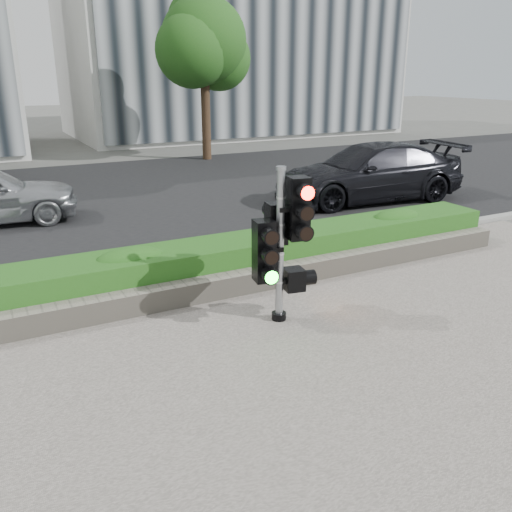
# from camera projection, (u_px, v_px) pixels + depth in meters

# --- Properties ---
(ground) EXTENTS (120.00, 120.00, 0.00)m
(ground) POSITION_uv_depth(u_px,v_px,m) (277.00, 349.00, 7.07)
(ground) COLOR #51514C
(ground) RESTS_ON ground
(sidewalk) EXTENTS (16.00, 11.00, 0.03)m
(sidewalk) POSITION_uv_depth(u_px,v_px,m) (412.00, 464.00, 4.97)
(sidewalk) COLOR #9E9389
(sidewalk) RESTS_ON ground
(road) EXTENTS (60.00, 13.00, 0.02)m
(road) POSITION_uv_depth(u_px,v_px,m) (104.00, 199.00, 15.46)
(road) COLOR black
(road) RESTS_ON ground
(curb) EXTENTS (60.00, 0.25, 0.12)m
(curb) POSITION_uv_depth(u_px,v_px,m) (190.00, 271.00, 9.70)
(curb) COLOR gray
(curb) RESTS_ON ground
(stone_wall) EXTENTS (12.00, 0.32, 0.34)m
(stone_wall) POSITION_uv_depth(u_px,v_px,m) (218.00, 287.00, 8.60)
(stone_wall) COLOR gray
(stone_wall) RESTS_ON sidewalk
(hedge) EXTENTS (12.00, 1.00, 0.68)m
(hedge) POSITION_uv_depth(u_px,v_px,m) (202.00, 264.00, 9.09)
(hedge) COLOR green
(hedge) RESTS_ON sidewalk
(building_right) EXTENTS (18.00, 10.00, 12.00)m
(building_right) POSITION_uv_depth(u_px,v_px,m) (229.00, 25.00, 30.95)
(building_right) COLOR #B7B7B2
(building_right) RESTS_ON ground
(tree_right) EXTENTS (4.10, 3.58, 6.53)m
(tree_right) POSITION_uv_depth(u_px,v_px,m) (203.00, 44.00, 21.09)
(tree_right) COLOR black
(tree_right) RESTS_ON ground
(traffic_signal) EXTENTS (0.80, 0.62, 2.22)m
(traffic_signal) POSITION_uv_depth(u_px,v_px,m) (281.00, 237.00, 7.50)
(traffic_signal) COLOR black
(traffic_signal) RESTS_ON sidewalk
(car_dark) EXTENTS (5.58, 2.75, 1.56)m
(car_dark) POSITION_uv_depth(u_px,v_px,m) (369.00, 172.00, 15.00)
(car_dark) COLOR black
(car_dark) RESTS_ON road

